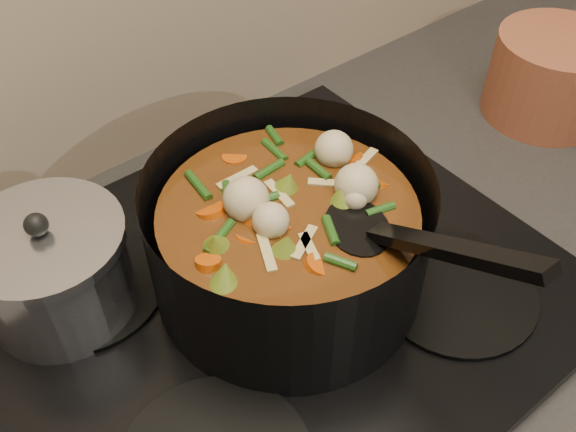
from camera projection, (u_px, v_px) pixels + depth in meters
stovetop at (270, 295)px, 0.72m from camera, size 0.62×0.54×0.03m
stockpot at (289, 239)px, 0.68m from camera, size 0.34×0.42×0.22m
saucepan at (54, 269)px, 0.66m from camera, size 0.16×0.16×0.13m
terracotta_crock at (551, 77)px, 0.94m from camera, size 0.23×0.23×0.12m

